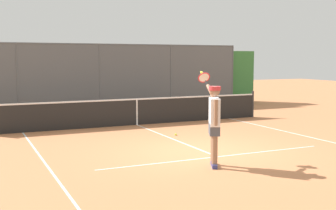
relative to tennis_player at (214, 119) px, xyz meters
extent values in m
plane|color=#C67A4C|center=(-0.57, -1.46, -1.07)|extent=(60.00, 60.00, 0.00)
cube|color=white|center=(-0.57, -0.76, -1.07)|extent=(6.16, 0.05, 0.01)
cube|color=white|center=(-4.52, -1.27, -1.07)|extent=(0.05, 10.21, 0.01)
cube|color=white|center=(3.38, -1.27, -1.07)|extent=(0.05, 10.21, 0.01)
cube|color=white|center=(-0.57, -3.56, -1.07)|extent=(0.05, 5.62, 0.01)
cylinder|color=#565B60|center=(-7.77, -11.18, 0.46)|extent=(0.07, 0.07, 3.07)
cylinder|color=#565B60|center=(-4.17, -11.18, 0.46)|extent=(0.07, 0.07, 3.07)
cylinder|color=#565B60|center=(-0.57, -11.18, 0.46)|extent=(0.07, 0.07, 3.07)
cylinder|color=#565B60|center=(3.04, -11.18, 0.46)|extent=(0.07, 0.07, 3.07)
cylinder|color=#565B60|center=(-0.57, -11.18, 1.96)|extent=(14.42, 0.05, 0.05)
cube|color=#565B60|center=(-0.57, -11.18, 0.46)|extent=(14.42, 0.02, 3.07)
cube|color=#387A3D|center=(-0.57, -11.83, 0.32)|extent=(17.42, 0.90, 2.79)
cube|color=#ADADA8|center=(-0.57, -11.00, -1.00)|extent=(15.42, 0.18, 0.15)
cylinder|color=#2D2D2D|center=(-5.63, -6.37, -0.54)|extent=(0.09, 0.09, 1.07)
cube|color=black|center=(-0.57, -6.37, -0.62)|extent=(10.05, 0.02, 0.91)
cube|color=white|center=(-0.57, -6.37, -0.14)|extent=(10.05, 0.04, 0.05)
cube|color=white|center=(-0.57, -6.37, -0.62)|extent=(0.05, 0.04, 0.91)
cube|color=navy|center=(0.07, 0.15, -1.03)|extent=(0.21, 0.28, 0.09)
cylinder|color=#8C664C|center=(0.07, 0.15, -0.57)|extent=(0.13, 0.13, 0.84)
cube|color=navy|center=(-0.06, -0.11, -1.03)|extent=(0.21, 0.28, 0.09)
cylinder|color=#8C664C|center=(-0.06, -0.11, -0.57)|extent=(0.13, 0.13, 0.84)
cube|color=#474C56|center=(0.00, 0.02, -0.23)|extent=(0.39, 0.49, 0.26)
cube|color=white|center=(0.00, 0.02, 0.15)|extent=(0.41, 0.56, 0.60)
cylinder|color=#8C664C|center=(0.14, 0.30, 0.18)|extent=(0.08, 0.08, 0.56)
cylinder|color=#8C664C|center=(-0.16, -0.44, 0.57)|extent=(0.15, 0.41, 0.31)
sphere|color=#8C664C|center=(0.00, 0.02, 0.61)|extent=(0.23, 0.23, 0.23)
cylinder|color=red|center=(0.00, 0.02, 0.68)|extent=(0.35, 0.35, 0.09)
cube|color=red|center=(-0.05, -0.10, 0.64)|extent=(0.27, 0.27, 0.02)
cylinder|color=black|center=(-0.20, -0.69, 0.74)|extent=(0.06, 0.17, 0.13)
torus|color=red|center=(-0.23, -0.87, 0.87)|extent=(0.32, 0.23, 0.26)
cylinder|color=silver|center=(-0.23, -0.87, 0.87)|extent=(0.27, 0.18, 0.21)
sphere|color=#C1D138|center=(-0.26, -1.05, 0.99)|extent=(0.07, 0.07, 0.07)
sphere|color=#C1D138|center=(-0.91, -3.83, -1.04)|extent=(0.07, 0.07, 0.07)
camera|label=1|loc=(4.88, 8.17, 1.33)|focal=46.24mm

